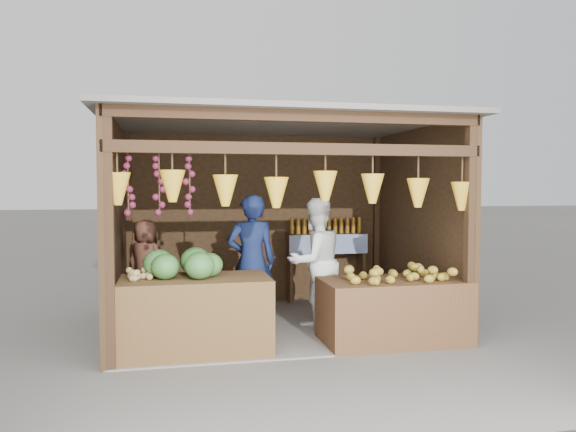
% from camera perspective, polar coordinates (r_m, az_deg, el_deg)
% --- Properties ---
extents(ground, '(80.00, 80.00, 0.00)m').
position_cam_1_polar(ground, '(7.48, -1.23, -11.00)').
color(ground, '#514F49').
rests_on(ground, ground).
extents(stall_structure, '(4.30, 3.30, 2.66)m').
position_cam_1_polar(stall_structure, '(7.21, -1.44, 1.86)').
color(stall_structure, slate).
rests_on(stall_structure, ground).
extents(back_shelf, '(1.25, 0.32, 1.32)m').
position_cam_1_polar(back_shelf, '(8.80, 3.92, -3.11)').
color(back_shelf, '#382314').
rests_on(back_shelf, ground).
extents(counter_left, '(1.60, 0.85, 0.83)m').
position_cam_1_polar(counter_left, '(6.26, -9.38, -9.92)').
color(counter_left, '#53331B').
rests_on(counter_left, ground).
extents(counter_right, '(1.67, 0.85, 0.73)m').
position_cam_1_polar(counter_right, '(6.72, 10.64, -9.45)').
color(counter_right, '#472A17').
rests_on(counter_right, ground).
extents(stool, '(0.32, 0.32, 0.30)m').
position_cam_1_polar(stool, '(7.55, -14.21, -9.79)').
color(stool, black).
rests_on(stool, ground).
extents(man_standing, '(0.65, 0.45, 1.71)m').
position_cam_1_polar(man_standing, '(7.16, -3.74, -4.66)').
color(man_standing, '#131E49').
rests_on(man_standing, ground).
extents(woman_standing, '(0.97, 0.86, 1.66)m').
position_cam_1_polar(woman_standing, '(7.33, 2.78, -4.66)').
color(woman_standing, white).
rests_on(woman_standing, ground).
extents(vendor_seated, '(0.63, 0.59, 1.09)m').
position_cam_1_polar(vendor_seated, '(7.42, -14.28, -4.56)').
color(vendor_seated, '#553022').
rests_on(vendor_seated, stool).
extents(melon_pile, '(1.00, 0.50, 0.32)m').
position_cam_1_polar(melon_pile, '(6.16, -10.27, -4.72)').
color(melon_pile, '#15501A').
rests_on(melon_pile, counter_left).
extents(tanfruit_pile, '(0.34, 0.40, 0.13)m').
position_cam_1_polar(tanfruit_pile, '(6.14, -14.95, -5.70)').
color(tanfruit_pile, '#997646').
rests_on(tanfruit_pile, counter_left).
extents(mango_pile, '(1.40, 0.64, 0.22)m').
position_cam_1_polar(mango_pile, '(6.58, 11.04, -5.50)').
color(mango_pile, '#B96A18').
rests_on(mango_pile, counter_right).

